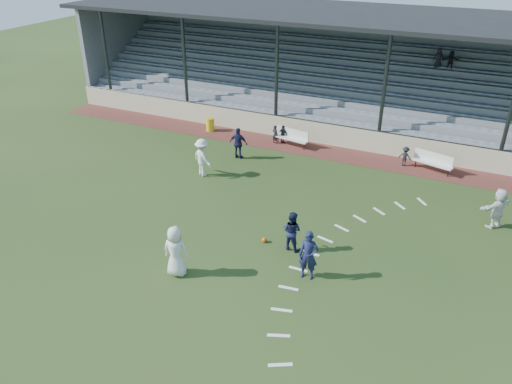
% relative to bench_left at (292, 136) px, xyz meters
% --- Properties ---
extents(ground, '(90.00, 90.00, 0.00)m').
position_rel_bench_left_xyz_m(ground, '(1.54, -10.52, -0.58)').
color(ground, '#283C18').
rests_on(ground, ground).
extents(cinder_track, '(34.00, 2.00, 0.02)m').
position_rel_bench_left_xyz_m(cinder_track, '(1.54, -0.02, -0.57)').
color(cinder_track, '#542621').
rests_on(cinder_track, ground).
extents(retaining_wall, '(34.00, 0.18, 1.20)m').
position_rel_bench_left_xyz_m(retaining_wall, '(1.54, 1.03, 0.02)').
color(retaining_wall, beige).
rests_on(retaining_wall, ground).
extents(bench_left, '(2.04, 0.79, 0.95)m').
position_rel_bench_left_xyz_m(bench_left, '(0.00, 0.00, 0.00)').
color(bench_left, silver).
rests_on(bench_left, cinder_track).
extents(bench_right, '(2.03, 0.99, 0.95)m').
position_rel_bench_left_xyz_m(bench_right, '(7.58, -0.05, 0.00)').
color(bench_right, silver).
rests_on(bench_right, cinder_track).
extents(trash_bin, '(0.49, 0.49, 0.79)m').
position_rel_bench_left_xyz_m(trash_bin, '(-5.25, 0.05, -0.17)').
color(trash_bin, gold).
rests_on(trash_bin, cinder_track).
extents(football, '(0.20, 0.20, 0.20)m').
position_rel_bench_left_xyz_m(football, '(2.56, -9.45, -0.48)').
color(football, '#D2530C').
rests_on(football, ground).
extents(player_white_lead, '(1.03, 0.76, 1.93)m').
position_rel_bench_left_xyz_m(player_white_lead, '(0.59, -12.58, 0.38)').
color(player_white_lead, silver).
rests_on(player_white_lead, ground).
extents(player_navy_lead, '(0.73, 0.53, 1.84)m').
position_rel_bench_left_xyz_m(player_navy_lead, '(4.83, -10.81, 0.34)').
color(player_navy_lead, '#161A3E').
rests_on(player_navy_lead, ground).
extents(player_navy_mid, '(0.84, 0.68, 1.60)m').
position_rel_bench_left_xyz_m(player_navy_mid, '(3.67, -9.42, 0.22)').
color(player_navy_mid, '#161A3E').
rests_on(player_navy_mid, ground).
extents(player_white_wing, '(1.41, 1.15, 1.90)m').
position_rel_bench_left_xyz_m(player_white_wing, '(-2.61, -5.31, 0.36)').
color(player_white_wing, silver).
rests_on(player_white_wing, ground).
extents(player_navy_wing, '(1.02, 0.49, 1.69)m').
position_rel_bench_left_xyz_m(player_navy_wing, '(-1.93, -2.75, 0.26)').
color(player_navy_wing, '#161A3E').
rests_on(player_navy_wing, ground).
extents(player_white_back, '(1.43, 1.55, 1.73)m').
position_rel_bench_left_xyz_m(player_white_back, '(10.65, -4.40, 0.28)').
color(player_white_back, silver).
rests_on(player_white_back, ground).
extents(sub_left_near, '(0.44, 0.35, 1.06)m').
position_rel_bench_left_xyz_m(sub_left_near, '(-0.97, -0.08, -0.03)').
color(sub_left_near, black).
rests_on(sub_left_near, cinder_track).
extents(sub_left_far, '(0.65, 0.42, 1.03)m').
position_rel_bench_left_xyz_m(sub_left_far, '(-0.59, 0.15, -0.05)').
color(sub_left_far, black).
rests_on(sub_left_far, cinder_track).
extents(sub_right, '(0.72, 0.49, 1.03)m').
position_rel_bench_left_xyz_m(sub_right, '(6.21, -0.02, -0.05)').
color(sub_right, black).
rests_on(sub_right, cinder_track).
extents(grandstand, '(34.60, 9.00, 6.61)m').
position_rel_bench_left_xyz_m(grandstand, '(1.54, 5.74, 1.62)').
color(grandstand, gray).
rests_on(grandstand, ground).
extents(penalty_arc, '(3.89, 14.63, 0.01)m').
position_rel_bench_left_xyz_m(penalty_arc, '(5.66, -10.52, -0.58)').
color(penalty_arc, white).
rests_on(penalty_arc, ground).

